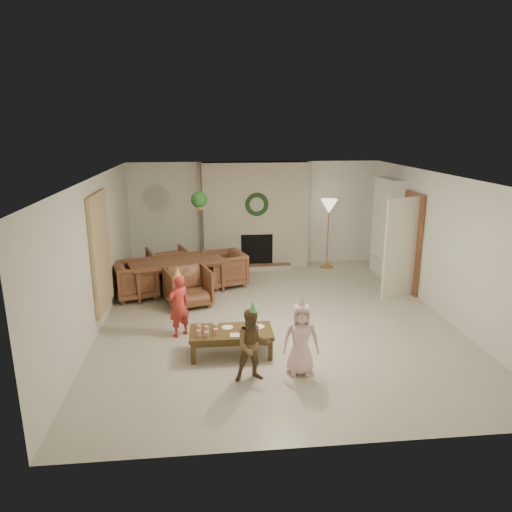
{
  "coord_description": "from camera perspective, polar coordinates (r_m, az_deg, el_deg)",
  "views": [
    {
      "loc": [
        -1.15,
        -7.71,
        3.3
      ],
      "look_at": [
        -0.3,
        0.4,
        1.05
      ],
      "focal_mm": 33.06,
      "sensor_mm": 36.0,
      "label": 1
    }
  ],
  "objects": [
    {
      "name": "floor",
      "position": [
        8.47,
        2.32,
        -7.53
      ],
      "size": [
        7.0,
        7.0,
        0.0
      ],
      "primitive_type": "plane",
      "color": "#B7B29E",
      "rests_on": "ground"
    },
    {
      "name": "ceiling",
      "position": [
        7.84,
        2.52,
        9.55
      ],
      "size": [
        7.0,
        7.0,
        0.0
      ],
      "primitive_type": "plane",
      "rotation": [
        3.14,
        0.0,
        0.0
      ],
      "color": "white",
      "rests_on": "wall_back"
    },
    {
      "name": "wall_back",
      "position": [
        11.45,
        -0.12,
        5.12
      ],
      "size": [
        7.0,
        0.0,
        7.0
      ],
      "primitive_type": "plane",
      "rotation": [
        1.57,
        0.0,
        0.0
      ],
      "color": "silver",
      "rests_on": "floor"
    },
    {
      "name": "wall_front",
      "position": [
        4.82,
        8.51,
        -9.93
      ],
      "size": [
        7.0,
        0.0,
        7.0
      ],
      "primitive_type": "plane",
      "rotation": [
        -1.57,
        0.0,
        0.0
      ],
      "color": "silver",
      "rests_on": "floor"
    },
    {
      "name": "wall_left",
      "position": [
        8.19,
        -18.83,
        0.09
      ],
      "size": [
        0.0,
        7.0,
        7.0
      ],
      "primitive_type": "plane",
      "rotation": [
        1.57,
        0.0,
        1.57
      ],
      "color": "silver",
      "rests_on": "floor"
    },
    {
      "name": "wall_right",
      "position": [
        8.99,
        21.7,
        1.13
      ],
      "size": [
        0.0,
        7.0,
        7.0
      ],
      "primitive_type": "plane",
      "rotation": [
        1.57,
        0.0,
        -1.57
      ],
      "color": "silver",
      "rests_on": "floor"
    },
    {
      "name": "fireplace_mass",
      "position": [
        11.26,
        -0.01,
        4.94
      ],
      "size": [
        2.5,
        0.4,
        2.5
      ],
      "primitive_type": "cube",
      "color": "#562516",
      "rests_on": "floor"
    },
    {
      "name": "fireplace_hearth",
      "position": [
        11.2,
        0.17,
        -1.38
      ],
      "size": [
        1.6,
        0.3,
        0.12
      ],
      "primitive_type": "cube",
      "color": "brown",
      "rests_on": "floor"
    },
    {
      "name": "fireplace_firebox",
      "position": [
        11.26,
        0.08,
        0.77
      ],
      "size": [
        0.75,
        0.12,
        0.75
      ],
      "primitive_type": "cube",
      "color": "black",
      "rests_on": "floor"
    },
    {
      "name": "fireplace_wreath",
      "position": [
        10.98,
        0.11,
        6.26
      ],
      "size": [
        0.54,
        0.1,
        0.54
      ],
      "primitive_type": "torus",
      "rotation": [
        1.57,
        0.0,
        0.0
      ],
      "color": "#143614",
      "rests_on": "fireplace_mass"
    },
    {
      "name": "floor_lamp_base",
      "position": [
        11.56,
        8.54,
        -1.25
      ],
      "size": [
        0.31,
        0.31,
        0.03
      ],
      "primitive_type": "cylinder",
      "color": "gold",
      "rests_on": "floor"
    },
    {
      "name": "floor_lamp_post",
      "position": [
        11.37,
        8.69,
        2.39
      ],
      "size": [
        0.03,
        0.03,
        1.49
      ],
      "primitive_type": "cylinder",
      "color": "gold",
      "rests_on": "floor"
    },
    {
      "name": "floor_lamp_shade",
      "position": [
        11.23,
        8.84,
        5.96
      ],
      "size": [
        0.4,
        0.4,
        0.33
      ],
      "primitive_type": "cone",
      "rotation": [
        3.14,
        0.0,
        0.0
      ],
      "color": "beige",
      "rests_on": "floor_lamp_post"
    },
    {
      "name": "bookshelf_carcass",
      "position": [
        11.0,
        15.46,
        3.33
      ],
      "size": [
        0.3,
        1.0,
        2.2
      ],
      "primitive_type": "cube",
      "color": "white",
      "rests_on": "floor"
    },
    {
      "name": "bookshelf_shelf_a",
      "position": [
        11.14,
        15.12,
        0.06
      ],
      "size": [
        0.3,
        0.92,
        0.03
      ],
      "primitive_type": "cube",
      "color": "white",
      "rests_on": "bookshelf_carcass"
    },
    {
      "name": "bookshelf_shelf_b",
      "position": [
        11.04,
        15.27,
        2.06
      ],
      "size": [
        0.3,
        0.92,
        0.03
      ],
      "primitive_type": "cube",
      "color": "white",
      "rests_on": "bookshelf_carcass"
    },
    {
      "name": "bookshelf_shelf_c",
      "position": [
        10.96,
        15.41,
        4.09
      ],
      "size": [
        0.3,
        0.92,
        0.03
      ],
      "primitive_type": "cube",
      "color": "white",
      "rests_on": "bookshelf_carcass"
    },
    {
      "name": "bookshelf_shelf_d",
      "position": [
        10.89,
        15.56,
        6.15
      ],
      "size": [
        0.3,
        0.92,
        0.03
      ],
      "primitive_type": "cube",
      "color": "white",
      "rests_on": "bookshelf_carcass"
    },
    {
      "name": "books_row_lower",
      "position": [
        10.96,
        15.35,
        0.55
      ],
      "size": [
        0.2,
        0.4,
        0.24
      ],
      "primitive_type": "cube",
      "color": "#A61E1F",
      "rests_on": "bookshelf_shelf_a"
    },
    {
      "name": "books_row_mid",
      "position": [
        11.05,
        15.13,
        2.82
      ],
      "size": [
        0.2,
        0.44,
        0.24
      ],
      "primitive_type": "cube",
      "color": "#21507C",
      "rests_on": "bookshelf_shelf_b"
    },
    {
      "name": "books_row_upper",
      "position": [
        10.84,
        15.55,
        4.66
      ],
      "size": [
        0.2,
        0.36,
        0.22
      ],
      "primitive_type": "cube",
      "color": "#BA9127",
      "rests_on": "bookshelf_shelf_c"
    },
    {
      "name": "door_frame",
      "position": [
        10.07,
        18.29,
        1.55
      ],
      "size": [
        0.05,
        0.86,
        2.04
      ],
      "primitive_type": "cube",
      "color": "brown",
      "rests_on": "floor"
    },
    {
      "name": "door_leaf",
      "position": [
        9.59,
        17.11,
        0.85
      ],
      "size": [
        0.77,
        0.32,
        2.0
      ],
      "primitive_type": "cube",
      "rotation": [
        0.0,
        0.0,
        -1.22
      ],
      "color": "beige",
      "rests_on": "floor"
    },
    {
      "name": "curtain_panel",
      "position": [
        8.37,
        -18.27,
        0.45
      ],
      "size": [
        0.06,
        1.2,
        2.0
      ],
      "primitive_type": "cube",
      "color": "beige",
      "rests_on": "wall_left"
    },
    {
      "name": "dining_table",
      "position": [
        9.79,
        -9.53,
        -2.44
      ],
      "size": [
        2.12,
        1.58,
        0.66
      ],
      "primitive_type": "imported",
      "rotation": [
        0.0,
        0.0,
        0.31
      ],
      "color": "brown",
      "rests_on": "floor"
    },
    {
      "name": "dining_chair_near",
      "position": [
        9.01,
        -8.2,
        -3.73
      ],
      "size": [
        0.99,
        1.01,
        0.73
      ],
      "primitive_type": "imported",
      "rotation": [
        0.0,
        0.0,
        0.31
      ],
      "color": "brown",
      "rests_on": "floor"
    },
    {
      "name": "dining_chair_far",
      "position": [
        10.55,
        -10.68,
        -0.98
      ],
      "size": [
        0.99,
        1.01,
        0.73
      ],
      "primitive_type": "imported",
      "rotation": [
        0.0,
        0.0,
        3.45
      ],
      "color": "brown",
      "rests_on": "floor"
    },
    {
      "name": "dining_chair_left",
      "position": [
        9.62,
        -14.33,
        -2.82
      ],
      "size": [
        1.01,
        0.99,
        0.73
      ],
      "primitive_type": "imported",
      "rotation": [
        0.0,
        0.0,
        1.88
      ],
      "color": "brown",
      "rests_on": "floor"
    },
    {
      "name": "dining_chair_right",
      "position": [
        10.07,
        -3.81,
        -1.54
      ],
      "size": [
        1.01,
        0.99,
        0.73
      ],
      "primitive_type": "imported",
      "rotation": [
        0.0,
        0.0,
        -1.26
      ],
      "color": "brown",
      "rests_on": "floor"
    },
    {
      "name": "hanging_plant_cord",
      "position": [
        9.28,
        -6.93,
        8.2
      ],
      "size": [
        0.01,
        0.01,
        0.7
      ],
      "primitive_type": "cylinder",
      "color": "tan",
      "rests_on": "ceiling"
    },
    {
      "name": "hanging_plant_pot",
      "position": [
        9.33,
        -6.86,
        6.07
      ],
      "size": [
        0.16,
        0.16,
        0.12
      ],
      "primitive_type": "cylinder",
      "color": "brown",
      "rests_on": "hanging_plant_cord"
    },
    {
      "name": "hanging_plant_foliage",
      "position": [
        9.32,
        -6.88,
        6.8
      ],
      "size": [
        0.32,
        0.32,
        0.32
      ],
      "primitive_type": "sphere",
      "color": "#184918",
      "rests_on": "hanging_plant_pot"
    },
    {
      "name": "coffee_table_top",
      "position": [
        7.09,
        -3.04,
        -9.2
      ],
      "size": [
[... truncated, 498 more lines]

